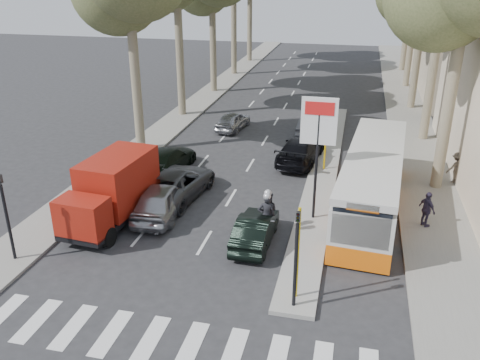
% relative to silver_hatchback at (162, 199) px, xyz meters
% --- Properties ---
extents(ground, '(120.00, 120.00, 0.00)m').
position_rel_silver_hatchback_xyz_m(ground, '(3.50, -4.00, -0.77)').
color(ground, '#28282B').
rests_on(ground, ground).
extents(sidewalk_right, '(3.20, 70.00, 0.12)m').
position_rel_silver_hatchback_xyz_m(sidewalk_right, '(12.10, 21.00, -0.71)').
color(sidewalk_right, gray).
rests_on(sidewalk_right, ground).
extents(median_left, '(2.40, 64.00, 0.12)m').
position_rel_silver_hatchback_xyz_m(median_left, '(-4.50, 24.00, -0.71)').
color(median_left, gray).
rests_on(median_left, ground).
extents(traffic_island, '(1.50, 26.00, 0.16)m').
position_rel_silver_hatchback_xyz_m(traffic_island, '(6.75, 7.00, -0.69)').
color(traffic_island, gray).
rests_on(traffic_island, ground).
extents(billboard, '(1.50, 12.10, 5.60)m').
position_rel_silver_hatchback_xyz_m(billboard, '(6.75, 1.00, 2.94)').
color(billboard, yellow).
rests_on(billboard, ground).
extents(traffic_light_island, '(0.16, 0.41, 3.60)m').
position_rel_silver_hatchback_xyz_m(traffic_light_island, '(6.75, -5.50, 1.72)').
color(traffic_light_island, black).
rests_on(traffic_light_island, ground).
extents(traffic_light_left, '(0.16, 0.41, 3.60)m').
position_rel_silver_hatchback_xyz_m(traffic_light_left, '(-4.10, -5.00, 1.72)').
color(traffic_light_left, black).
rests_on(traffic_light_left, ground).
extents(silver_hatchback, '(2.06, 4.59, 1.53)m').
position_rel_silver_hatchback_xyz_m(silver_hatchback, '(0.00, 0.00, 0.00)').
color(silver_hatchback, '#A4A6AC').
rests_on(silver_hatchback, ground).
extents(dark_hatchback, '(1.39, 3.87, 1.27)m').
position_rel_silver_hatchback_xyz_m(dark_hatchback, '(4.64, -1.56, -0.13)').
color(dark_hatchback, black).
rests_on(dark_hatchback, ground).
extents(queue_car_a, '(3.05, 5.46, 1.44)m').
position_rel_silver_hatchback_xyz_m(queue_car_a, '(0.00, 2.00, -0.04)').
color(queue_car_a, '#46484D').
rests_on(queue_car_a, ground).
extents(queue_car_b, '(2.65, 5.29, 1.47)m').
position_rel_silver_hatchback_xyz_m(queue_car_b, '(5.30, 8.15, -0.03)').
color(queue_car_b, black).
rests_on(queue_car_b, ground).
extents(queue_car_c, '(1.98, 3.87, 1.26)m').
position_rel_silver_hatchback_xyz_m(queue_car_c, '(0.00, 13.37, -0.14)').
color(queue_car_c, '#9FA1A7').
rests_on(queue_car_c, ground).
extents(queue_car_d, '(1.58, 3.73, 1.20)m').
position_rel_silver_hatchback_xyz_m(queue_car_d, '(5.30, 13.60, -0.17)').
color(queue_car_d, '#51535A').
rests_on(queue_car_d, ground).
extents(queue_car_e, '(2.23, 4.87, 1.38)m').
position_rel_silver_hatchback_xyz_m(queue_car_e, '(-1.63, 5.00, -0.08)').
color(queue_car_e, black).
rests_on(queue_car_e, ground).
extents(red_truck, '(2.51, 5.58, 2.89)m').
position_rel_silver_hatchback_xyz_m(red_truck, '(-1.80, -1.07, 0.76)').
color(red_truck, black).
rests_on(red_truck, ground).
extents(city_bus, '(3.32, 11.09, 2.88)m').
position_rel_silver_hatchback_xyz_m(city_bus, '(9.21, 2.63, 0.75)').
color(city_bus, orange).
rests_on(city_bus, ground).
extents(motorcycle, '(0.95, 2.41, 2.06)m').
position_rel_silver_hatchback_xyz_m(motorcycle, '(4.97, -0.74, 0.17)').
color(motorcycle, black).
rests_on(motorcycle, ground).
extents(pedestrian_near, '(0.90, 1.03, 1.59)m').
position_rel_silver_hatchback_xyz_m(pedestrian_near, '(11.52, 1.35, 0.15)').
color(pedestrian_near, '#3C334D').
rests_on(pedestrian_near, sidewalk_right).
extents(pedestrian_far, '(1.14, 0.87, 1.62)m').
position_rel_silver_hatchback_xyz_m(pedestrian_far, '(13.50, 6.78, 0.16)').
color(pedestrian_far, '#706354').
rests_on(pedestrian_far, sidewalk_right).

